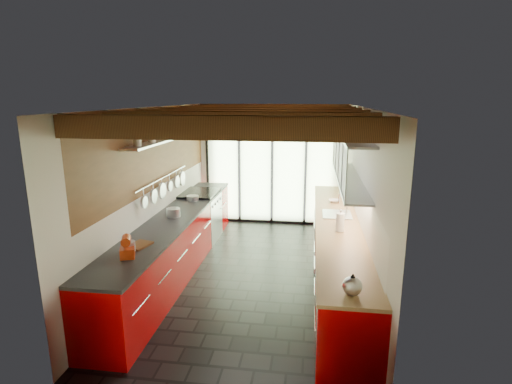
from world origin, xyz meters
TOP-DOWN VIEW (x-y plane):
  - ground at (0.00, 0.00)m, footprint 5.50×5.50m
  - room_shell at (0.00, 0.00)m, footprint 5.50×5.50m
  - ceiling_beams at (-0.00, 0.38)m, footprint 3.14×5.06m
  - glass_door at (0.00, 2.69)m, footprint 2.95×0.10m
  - left_counter at (-1.28, 0.00)m, footprint 0.68×5.00m
  - range_stove at (-1.28, 1.45)m, footprint 0.66×0.90m
  - right_counter at (1.27, 0.00)m, footprint 0.68×5.00m
  - sink_assembly at (1.29, 0.40)m, footprint 0.45×0.52m
  - upper_cabinets_right at (1.43, 0.30)m, footprint 0.34×3.00m
  - left_wall_fixtures at (-1.47, 0.25)m, footprint 0.28×2.60m
  - stand_mixer at (-1.27, -1.65)m, footprint 0.25×0.32m
  - pot_large at (-1.27, -0.06)m, footprint 0.26×0.26m
  - pot_small at (-1.27, 0.96)m, footprint 0.23×0.23m
  - cutting_board at (-1.27, -1.34)m, footprint 0.29×0.35m
  - kettle at (1.27, -2.25)m, footprint 0.20×0.24m
  - paper_towel at (1.27, -0.41)m, footprint 0.15×0.15m
  - soap_bottle at (1.27, -0.17)m, footprint 0.09×0.09m
  - bowl at (1.27, 1.18)m, footprint 0.20×0.20m

SIDE VIEW (x-z plane):
  - ground at x=0.00m, z-range 0.00..0.00m
  - right_counter at x=1.27m, z-range 0.00..0.92m
  - left_counter at x=-1.28m, z-range 0.00..0.92m
  - range_stove at x=-1.28m, z-range -0.01..0.96m
  - cutting_board at x=-1.27m, z-range 0.92..0.95m
  - bowl at x=1.27m, z-range 0.92..0.97m
  - sink_assembly at x=1.29m, z-range 0.75..1.17m
  - pot_small at x=-1.27m, z-range 0.92..1.01m
  - pot_large at x=-1.27m, z-range 0.92..1.06m
  - soap_bottle at x=1.27m, z-range 0.92..1.11m
  - kettle at x=1.27m, z-range 0.91..1.13m
  - stand_mixer at x=-1.27m, z-range 0.89..1.15m
  - paper_towel at x=1.27m, z-range 0.89..1.21m
  - room_shell at x=0.00m, z-range -1.10..4.40m
  - glass_door at x=0.00m, z-range 0.21..3.11m
  - left_wall_fixtures at x=-1.47m, z-range 1.32..2.28m
  - upper_cabinets_right at x=1.43m, z-range 0.35..3.35m
  - ceiling_beams at x=0.00m, z-range 0.01..4.91m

